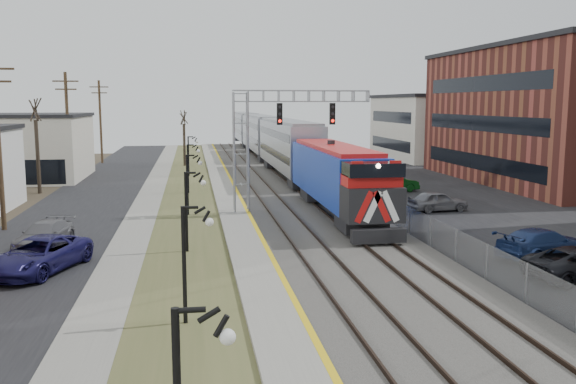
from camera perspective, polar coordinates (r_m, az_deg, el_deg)
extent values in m
cube|color=black|center=(47.93, -18.30, -0.84)|extent=(7.00, 120.00, 0.04)
cube|color=gray|center=(47.40, -12.93, -0.70)|extent=(2.00, 120.00, 0.08)
cube|color=#4B512B|center=(47.28, -9.30, -0.63)|extent=(4.00, 120.00, 0.06)
cube|color=gray|center=(47.34, -5.67, -0.44)|extent=(2.00, 120.00, 0.24)
cube|color=#595651|center=(47.89, 0.32, -0.32)|extent=(8.00, 120.00, 0.20)
cube|color=black|center=(51.21, 13.69, -0.08)|extent=(16.00, 120.00, 0.04)
cube|color=gold|center=(47.38, -4.61, -0.26)|extent=(0.24, 120.00, 0.01)
cube|color=#2D2119|center=(47.50, -2.96, -0.19)|extent=(0.08, 120.00, 0.15)
cube|color=#2D2119|center=(47.68, -1.17, -0.15)|extent=(0.08, 120.00, 0.15)
cube|color=#2D2119|center=(47.99, 1.20, -0.09)|extent=(0.08, 120.00, 0.15)
cube|color=#2D2119|center=(48.27, 2.95, -0.05)|extent=(0.08, 120.00, 0.15)
cube|color=#1434A6|center=(38.93, 4.69, 1.18)|extent=(3.00, 17.00, 4.25)
cube|color=black|center=(30.96, 8.46, -4.08)|extent=(2.80, 0.50, 0.70)
cube|color=#9B9EA5|center=(58.71, 0.01, 4.14)|extent=(3.00, 22.00, 5.33)
cube|color=#9B9EA5|center=(81.26, -2.52, 5.30)|extent=(3.00, 22.00, 5.33)
cube|color=#9B9EA5|center=(103.92, -3.96, 5.95)|extent=(3.00, 22.00, 5.33)
cube|color=gray|center=(39.98, -4.43, 3.57)|extent=(1.00, 1.00, 8.00)
cube|color=gray|center=(40.36, 1.24, 8.96)|extent=(9.00, 0.80, 0.80)
cube|color=black|center=(39.68, -0.79, 7.31)|extent=(0.35, 0.25, 1.40)
cube|color=black|center=(40.33, 4.17, 7.31)|extent=(0.35, 0.25, 1.40)
cylinder|color=black|center=(20.42, -9.69, -6.86)|extent=(0.14, 0.14, 4.00)
cylinder|color=black|center=(30.19, -9.49, -1.91)|extent=(0.14, 0.14, 4.00)
cylinder|color=black|center=(40.07, -9.40, 0.61)|extent=(0.14, 0.14, 4.00)
cylinder|color=black|center=(50.00, -9.34, 2.13)|extent=(0.14, 0.14, 4.00)
cylinder|color=black|center=(61.94, -9.29, 3.31)|extent=(0.14, 0.14, 4.00)
cylinder|color=#4C3823|center=(57.79, -19.90, 5.55)|extent=(0.28, 0.28, 10.00)
cylinder|color=#4C3823|center=(77.51, -17.14, 6.27)|extent=(0.28, 0.28, 10.00)
cube|color=gray|center=(48.64, 5.20, 0.61)|extent=(0.04, 120.00, 1.60)
cube|color=beige|center=(64.25, -24.69, 3.73)|extent=(14.00, 12.00, 6.00)
cube|color=brown|center=(61.72, 24.22, 6.40)|extent=(16.00, 26.00, 12.00)
cube|color=beige|center=(83.84, 14.76, 5.81)|extent=(16.00, 18.00, 8.00)
cylinder|color=#382D23|center=(53.34, -22.37, 3.05)|extent=(0.30, 0.30, 5.95)
cylinder|color=#382D23|center=(71.89, -9.67, 4.35)|extent=(0.30, 0.30, 4.90)
imported|color=navy|center=(31.19, 22.72, -4.53)|extent=(5.29, 3.43, 1.43)
imported|color=slate|center=(42.48, 13.85, -0.87)|extent=(4.21, 2.10, 1.38)
imported|color=#0E4615|center=(50.94, 9.76, 0.79)|extent=(4.60, 2.44, 1.44)
imported|color=#19164E|center=(28.62, -22.27, -5.55)|extent=(4.27, 5.94, 1.50)
imported|color=slate|center=(33.31, -21.85, -3.80)|extent=(2.70, 4.77, 1.30)
imported|color=black|center=(62.36, 5.72, 2.28)|extent=(4.89, 2.25, 1.55)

